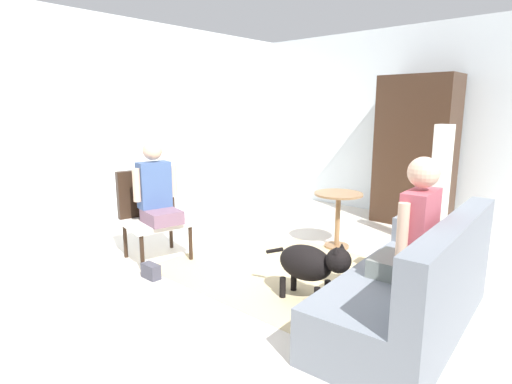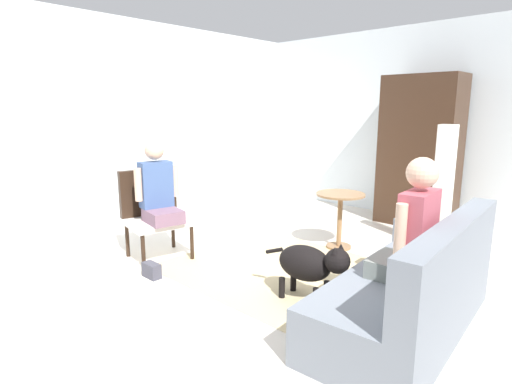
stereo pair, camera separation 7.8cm
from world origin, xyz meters
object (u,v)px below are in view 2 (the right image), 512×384
Objects in this scene: person_on_armchair at (158,189)px; armoire_cabinet at (420,152)px; armchair at (153,207)px; person_on_couch at (412,230)px; couch at (414,290)px; round_end_table at (340,210)px; dog at (310,264)px; handbag at (152,270)px; column_lamp at (443,189)px.

armoire_cabinet reaches higher than person_on_armchair.
armchair is 0.30m from person_on_armchair.
person_on_couch is at bearing 7.76° from armchair.
round_end_table is at bearing 139.11° from couch.
dog is at bearing -83.38° from armoire_cabinet.
armchair is at bearing -171.61° from couch.
dog is (-0.85, -0.17, 0.03)m from couch.
round_end_table is 0.32× the size of armoire_cabinet.
handbag is (0.38, -0.37, -0.73)m from person_on_armchair.
armchair reaches higher than dog.
person_on_armchair is 1.29× the size of round_end_table.
armchair is at bearing -133.26° from column_lamp.
armoire_cabinet is at bearing 66.31° from person_on_armchair.
round_end_table is 3.26× the size of handbag.
dog is at bearing 7.27° from armchair.
couch is 0.48m from person_on_couch.
handbag is at bearing -43.85° from person_on_armchair.
column_lamp reaches higher than person_on_armchair.
handbag is at bearing -160.37° from couch.
person_on_armchair is (-2.67, -0.42, 0.01)m from person_on_couch.
dog is at bearing 24.29° from handbag.
handbag is (0.55, -0.40, -0.49)m from armchair.
couch is 1.91m from round_end_table.
person_on_armchair reaches higher than dog.
couch is at bearing 10.99° from dog.
column_lamp is 3.44m from handbag.
person_on_armchair is 3.30m from column_lamp.
armchair is 0.66× the size of column_lamp.
armchair is (-2.87, -0.42, 0.25)m from couch.
person_on_armchair is (-2.70, -0.46, 0.49)m from couch.
handbag is at bearing -160.92° from person_on_couch.
armchair is at bearing -130.54° from round_end_table.
person_on_couch reaches higher than round_end_table.
round_end_table is at bearing -138.27° from column_lamp.
round_end_table is at bearing 67.07° from handbag.
person_on_armchair is at bearing -130.77° from column_lamp.
armchair reaches higher than couch.
person_on_couch is at bearing -42.41° from round_end_table.
column_lamp is 1.16m from armoire_cabinet.
column_lamp reaches higher than person_on_couch.
couch is 2.47m from handbag.
dog is (2.01, 0.26, -0.21)m from armchair.
armoire_cabinet reaches higher than person_on_couch.
dog is (0.59, -1.41, -0.13)m from round_end_table.
person_on_couch is at bearing -132.73° from couch.
armchair is at bearing -172.24° from person_on_couch.
column_lamp is at bearing 103.80° from person_on_couch.
armchair is at bearing 168.58° from person_on_armchair.
column_lamp is (2.15, 2.50, -0.07)m from person_on_armchair.
armoire_cabinet is at bearing 111.62° from person_on_couch.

